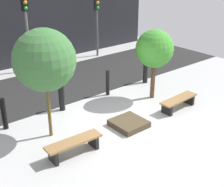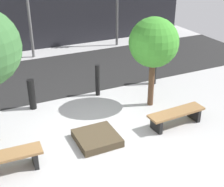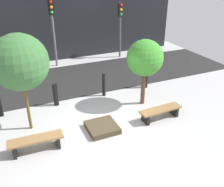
{
  "view_description": "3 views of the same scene",
  "coord_description": "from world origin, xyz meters",
  "px_view_note": "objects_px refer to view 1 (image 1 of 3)",
  "views": [
    {
      "loc": [
        -6.14,
        -6.6,
        5.12
      ],
      "look_at": [
        -0.11,
        0.71,
        0.96
      ],
      "focal_mm": 50.0,
      "sensor_mm": 36.0,
      "label": 1
    },
    {
      "loc": [
        -2.47,
        -6.1,
        4.56
      ],
      "look_at": [
        0.45,
        0.02,
        1.23
      ],
      "focal_mm": 50.0,
      "sensor_mm": 36.0,
      "label": 2
    },
    {
      "loc": [
        -2.62,
        -6.8,
        5.06
      ],
      "look_at": [
        0.48,
        0.19,
        1.22
      ],
      "focal_mm": 40.0,
      "sensor_mm": 36.0,
      "label": 3
    }
  ],
  "objects_px": {
    "bench_right": "(179,101)",
    "traffic_light_mid_east": "(97,14)",
    "planter_bed": "(129,123)",
    "bench_left": "(74,144)",
    "bollard_right": "(145,71)",
    "bollard_left": "(62,98)",
    "tree_behind_right_bench": "(155,49)",
    "bollard_center": "(108,83)",
    "bollard_far_left": "(4,114)",
    "tree_behind_left_bench": "(44,60)",
    "traffic_light_mid_west": "(26,19)"
  },
  "relations": [
    {
      "from": "bench_right",
      "to": "traffic_light_mid_east",
      "type": "height_order",
      "value": "traffic_light_mid_east"
    },
    {
      "from": "traffic_light_mid_east",
      "to": "planter_bed",
      "type": "bearing_deg",
      "value": -119.85
    },
    {
      "from": "bench_left",
      "to": "traffic_light_mid_east",
      "type": "bearing_deg",
      "value": 51.45
    },
    {
      "from": "planter_bed",
      "to": "bollard_right",
      "type": "relative_size",
      "value": 1.02
    },
    {
      "from": "planter_bed",
      "to": "bollard_left",
      "type": "distance_m",
      "value": 2.68
    },
    {
      "from": "bench_left",
      "to": "tree_behind_right_bench",
      "type": "xyz_separation_m",
      "value": [
        4.52,
        1.32,
        1.64
      ]
    },
    {
      "from": "bollard_center",
      "to": "tree_behind_right_bench",
      "type": "bearing_deg",
      "value": -47.5
    },
    {
      "from": "bollard_far_left",
      "to": "bollard_left",
      "type": "bearing_deg",
      "value": 0.0
    },
    {
      "from": "bench_right",
      "to": "bollard_center",
      "type": "xyz_separation_m",
      "value": [
        -1.2,
        2.63,
        0.22
      ]
    },
    {
      "from": "bollard_center",
      "to": "tree_behind_left_bench",
      "type": "bearing_deg",
      "value": -158.51
    },
    {
      "from": "bench_left",
      "to": "bollard_far_left",
      "type": "height_order",
      "value": "bollard_far_left"
    },
    {
      "from": "tree_behind_right_bench",
      "to": "bollard_left",
      "type": "xyz_separation_m",
      "value": [
        -3.32,
        1.31,
        -1.5
      ]
    },
    {
      "from": "bench_left",
      "to": "bench_right",
      "type": "height_order",
      "value": "bench_left"
    },
    {
      "from": "bench_left",
      "to": "traffic_light_mid_west",
      "type": "distance_m",
      "value": 7.91
    },
    {
      "from": "traffic_light_mid_west",
      "to": "bollard_right",
      "type": "bearing_deg",
      "value": -55.42
    },
    {
      "from": "bench_right",
      "to": "tree_behind_right_bench",
      "type": "relative_size",
      "value": 0.62
    },
    {
      "from": "bench_left",
      "to": "bollard_left",
      "type": "bearing_deg",
      "value": 67.94
    },
    {
      "from": "traffic_light_mid_east",
      "to": "bollard_right",
      "type": "bearing_deg",
      "value": -100.53
    },
    {
      "from": "planter_bed",
      "to": "traffic_light_mid_east",
      "type": "xyz_separation_m",
      "value": [
        4.05,
        7.05,
        2.19
      ]
    },
    {
      "from": "bench_left",
      "to": "traffic_light_mid_west",
      "type": "bearing_deg",
      "value": 75.15
    },
    {
      "from": "bollard_center",
      "to": "bollard_left",
      "type": "bearing_deg",
      "value": 180.0
    },
    {
      "from": "planter_bed",
      "to": "tree_behind_right_bench",
      "type": "relative_size",
      "value": 0.39
    },
    {
      "from": "bench_right",
      "to": "bollard_left",
      "type": "bearing_deg",
      "value": 139.2
    },
    {
      "from": "planter_bed",
      "to": "bollard_center",
      "type": "xyz_separation_m",
      "value": [
        1.06,
        2.43,
        0.42
      ]
    },
    {
      "from": "bench_right",
      "to": "bench_left",
      "type": "bearing_deg",
      "value": 177.53
    },
    {
      "from": "tree_behind_right_bench",
      "to": "bollard_center",
      "type": "xyz_separation_m",
      "value": [
        -1.2,
        1.31,
        -1.44
      ]
    },
    {
      "from": "tree_behind_left_bench",
      "to": "bollard_right",
      "type": "bearing_deg",
      "value": 13.51
    },
    {
      "from": "bollard_left",
      "to": "bollard_right",
      "type": "relative_size",
      "value": 0.91
    },
    {
      "from": "bollard_left",
      "to": "bollard_center",
      "type": "bearing_deg",
      "value": 0.0
    },
    {
      "from": "bollard_left",
      "to": "bench_right",
      "type": "bearing_deg",
      "value": -38.33
    },
    {
      "from": "bollard_left",
      "to": "traffic_light_mid_east",
      "type": "distance_m",
      "value": 7.13
    },
    {
      "from": "planter_bed",
      "to": "tree_behind_left_bench",
      "type": "distance_m",
      "value": 3.45
    },
    {
      "from": "tree_behind_right_bench",
      "to": "traffic_light_mid_east",
      "type": "distance_m",
      "value": 6.2
    },
    {
      "from": "bench_right",
      "to": "tree_behind_right_bench",
      "type": "distance_m",
      "value": 2.12
    },
    {
      "from": "tree_behind_right_bench",
      "to": "bollard_far_left",
      "type": "xyz_separation_m",
      "value": [
        -5.45,
        1.31,
        -1.44
      ]
    },
    {
      "from": "tree_behind_left_bench",
      "to": "bollard_left",
      "type": "relative_size",
      "value": 3.6
    },
    {
      "from": "bollard_far_left",
      "to": "bollard_center",
      "type": "bearing_deg",
      "value": 0.0
    },
    {
      "from": "bollard_far_left",
      "to": "traffic_light_mid_west",
      "type": "height_order",
      "value": "traffic_light_mid_west"
    },
    {
      "from": "tree_behind_right_bench",
      "to": "tree_behind_left_bench",
      "type": "bearing_deg",
      "value": 180.0
    },
    {
      "from": "planter_bed",
      "to": "traffic_light_mid_west",
      "type": "relative_size",
      "value": 0.29
    },
    {
      "from": "bollard_left",
      "to": "traffic_light_mid_west",
      "type": "height_order",
      "value": "traffic_light_mid_west"
    },
    {
      "from": "bench_left",
      "to": "tree_behind_right_bench",
      "type": "distance_m",
      "value": 4.99
    },
    {
      "from": "bollard_center",
      "to": "traffic_light_mid_west",
      "type": "relative_size",
      "value": 0.29
    },
    {
      "from": "bollard_far_left",
      "to": "bollard_right",
      "type": "bearing_deg",
      "value": 0.0
    },
    {
      "from": "bollard_left",
      "to": "tree_behind_right_bench",
      "type": "bearing_deg",
      "value": -21.49
    },
    {
      "from": "tree_behind_left_bench",
      "to": "bollard_far_left",
      "type": "distance_m",
      "value": 2.5
    },
    {
      "from": "planter_bed",
      "to": "bollard_right",
      "type": "xyz_separation_m",
      "value": [
        3.19,
        2.43,
        0.41
      ]
    },
    {
      "from": "bench_right",
      "to": "traffic_light_mid_west",
      "type": "relative_size",
      "value": 0.46
    },
    {
      "from": "bench_right",
      "to": "bollard_right",
      "type": "bearing_deg",
      "value": 68.14
    },
    {
      "from": "traffic_light_mid_west",
      "to": "tree_behind_left_bench",
      "type": "bearing_deg",
      "value": -110.87
    }
  ]
}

